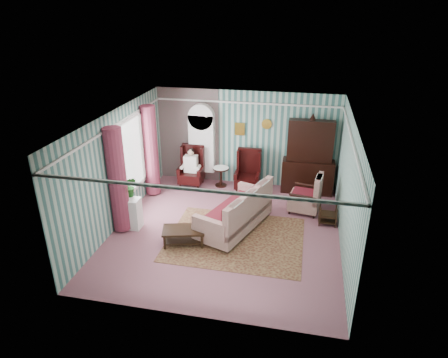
% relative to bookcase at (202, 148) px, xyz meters
% --- Properties ---
extents(floor, '(6.00, 6.00, 0.00)m').
position_rel_bookcase_xyz_m(floor, '(1.35, -2.84, -1.12)').
color(floor, '#975764').
rests_on(floor, ground).
extents(room_shell, '(5.53, 6.02, 2.91)m').
position_rel_bookcase_xyz_m(room_shell, '(0.73, -2.66, 0.89)').
color(room_shell, '#3A6A64').
rests_on(room_shell, ground).
extents(bookcase, '(0.80, 0.28, 2.24)m').
position_rel_bookcase_xyz_m(bookcase, '(0.00, 0.00, 0.00)').
color(bookcase, white).
rests_on(bookcase, floor).
extents(dresser_hutch, '(1.50, 0.56, 2.36)m').
position_rel_bookcase_xyz_m(dresser_hutch, '(3.25, -0.12, 0.06)').
color(dresser_hutch, black).
rests_on(dresser_hutch, floor).
extents(wingback_left, '(0.76, 0.80, 1.25)m').
position_rel_bookcase_xyz_m(wingback_left, '(-0.25, -0.39, -0.50)').
color(wingback_left, black).
rests_on(wingback_left, floor).
extents(wingback_right, '(0.76, 0.80, 1.25)m').
position_rel_bookcase_xyz_m(wingback_right, '(1.50, -0.39, -0.50)').
color(wingback_right, black).
rests_on(wingback_right, floor).
extents(seated_woman, '(0.44, 0.40, 1.18)m').
position_rel_bookcase_xyz_m(seated_woman, '(-0.25, -0.39, -0.53)').
color(seated_woman, white).
rests_on(seated_woman, floor).
extents(round_side_table, '(0.50, 0.50, 0.60)m').
position_rel_bookcase_xyz_m(round_side_table, '(0.65, -0.24, -0.82)').
color(round_side_table, black).
rests_on(round_side_table, floor).
extents(nest_table, '(0.45, 0.38, 0.54)m').
position_rel_bookcase_xyz_m(nest_table, '(3.82, -1.94, -0.85)').
color(nest_table, black).
rests_on(nest_table, floor).
extents(plant_stand, '(0.55, 0.35, 0.80)m').
position_rel_bookcase_xyz_m(plant_stand, '(-1.05, -3.14, -0.72)').
color(plant_stand, silver).
rests_on(plant_stand, floor).
extents(rug, '(3.20, 2.60, 0.01)m').
position_rel_bookcase_xyz_m(rug, '(1.65, -3.14, -1.11)').
color(rug, '#471C17').
rests_on(rug, floor).
extents(sofa, '(1.69, 2.47, 1.03)m').
position_rel_bookcase_xyz_m(sofa, '(1.52, -2.66, -0.60)').
color(sofa, beige).
rests_on(sofa, floor).
extents(floral_armchair, '(0.96, 1.00, 1.04)m').
position_rel_bookcase_xyz_m(floral_armchair, '(3.21, -1.34, -0.60)').
color(floral_armchair, beige).
rests_on(floral_armchair, floor).
extents(coffee_table, '(1.08, 0.78, 0.40)m').
position_rel_bookcase_xyz_m(coffee_table, '(0.49, -3.60, -0.92)').
color(coffee_table, black).
rests_on(coffee_table, floor).
extents(potted_plant_a, '(0.41, 0.35, 0.45)m').
position_rel_bookcase_xyz_m(potted_plant_a, '(-1.12, -3.26, -0.10)').
color(potted_plant_a, '#1C5A1E').
rests_on(potted_plant_a, plant_stand).
extents(potted_plant_b, '(0.30, 0.25, 0.53)m').
position_rel_bookcase_xyz_m(potted_plant_b, '(-1.02, -3.00, -0.06)').
color(potted_plant_b, '#184F19').
rests_on(potted_plant_b, plant_stand).
extents(potted_plant_c, '(0.21, 0.21, 0.35)m').
position_rel_bookcase_xyz_m(potted_plant_c, '(-1.13, -3.09, -0.15)').
color(potted_plant_c, '#215219').
rests_on(potted_plant_c, plant_stand).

